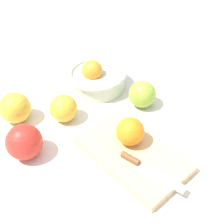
{
  "coord_description": "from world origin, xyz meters",
  "views": [
    {
      "loc": [
        0.37,
        -0.37,
        0.52
      ],
      "look_at": [
        0.02,
        0.06,
        0.04
      ],
      "focal_mm": 46.41,
      "sensor_mm": 36.0,
      "label": 1
    }
  ],
  "objects_px": {
    "bowl": "(97,77)",
    "apple_front_left": "(24,142)",
    "orange_on_board": "(130,132)",
    "apple_front_left_2": "(15,108)",
    "cutting_board": "(132,154)",
    "knife": "(143,166)",
    "apple_back_right": "(142,94)",
    "apple_mid_left": "(64,108)"
  },
  "relations": [
    {
      "from": "cutting_board",
      "to": "knife",
      "type": "distance_m",
      "value": 0.05
    },
    {
      "from": "cutting_board",
      "to": "apple_front_left",
      "type": "relative_size",
      "value": 3.06
    },
    {
      "from": "cutting_board",
      "to": "apple_front_left",
      "type": "height_order",
      "value": "apple_front_left"
    },
    {
      "from": "orange_on_board",
      "to": "bowl",
      "type": "bearing_deg",
      "value": 148.42
    },
    {
      "from": "cutting_board",
      "to": "apple_back_right",
      "type": "xyz_separation_m",
      "value": [
        -0.09,
        0.17,
        0.03
      ]
    },
    {
      "from": "bowl",
      "to": "apple_back_right",
      "type": "distance_m",
      "value": 0.16
    },
    {
      "from": "orange_on_board",
      "to": "apple_front_left_2",
      "type": "xyz_separation_m",
      "value": [
        -0.29,
        -0.11,
        -0.01
      ]
    },
    {
      "from": "apple_mid_left",
      "to": "cutting_board",
      "type": "bearing_deg",
      "value": 1.3
    },
    {
      "from": "cutting_board",
      "to": "apple_front_left_2",
      "type": "distance_m",
      "value": 0.32
    },
    {
      "from": "apple_back_right",
      "to": "apple_mid_left",
      "type": "relative_size",
      "value": 1.04
    },
    {
      "from": "apple_front_left_2",
      "to": "apple_front_left",
      "type": "bearing_deg",
      "value": -27.71
    },
    {
      "from": "cutting_board",
      "to": "knife",
      "type": "xyz_separation_m",
      "value": [
        0.05,
        -0.02,
        0.01
      ]
    },
    {
      "from": "apple_mid_left",
      "to": "apple_front_left_2",
      "type": "bearing_deg",
      "value": -139.3
    },
    {
      "from": "bowl",
      "to": "apple_front_left",
      "type": "xyz_separation_m",
      "value": [
        0.05,
        -0.31,
        0.01
      ]
    },
    {
      "from": "bowl",
      "to": "apple_front_left_2",
      "type": "distance_m",
      "value": 0.25
    },
    {
      "from": "orange_on_board",
      "to": "apple_front_left",
      "type": "relative_size",
      "value": 0.79
    },
    {
      "from": "orange_on_board",
      "to": "knife",
      "type": "relative_size",
      "value": 0.43
    },
    {
      "from": "orange_on_board",
      "to": "apple_front_left_2",
      "type": "relative_size",
      "value": 0.81
    },
    {
      "from": "knife",
      "to": "apple_front_left",
      "type": "height_order",
      "value": "apple_front_left"
    },
    {
      "from": "bowl",
      "to": "knife",
      "type": "bearing_deg",
      "value": -31.86
    },
    {
      "from": "apple_back_right",
      "to": "cutting_board",
      "type": "bearing_deg",
      "value": -61.86
    },
    {
      "from": "orange_on_board",
      "to": "apple_mid_left",
      "type": "relative_size",
      "value": 0.91
    },
    {
      "from": "orange_on_board",
      "to": "apple_front_left",
      "type": "xyz_separation_m",
      "value": [
        -0.17,
        -0.17,
        -0.01
      ]
    },
    {
      "from": "bowl",
      "to": "apple_mid_left",
      "type": "distance_m",
      "value": 0.17
    },
    {
      "from": "bowl",
      "to": "apple_front_left_2",
      "type": "bearing_deg",
      "value": -104.44
    },
    {
      "from": "bowl",
      "to": "apple_front_left",
      "type": "bearing_deg",
      "value": -80.06
    },
    {
      "from": "cutting_board",
      "to": "apple_front_left_2",
      "type": "xyz_separation_m",
      "value": [
        -0.31,
        -0.09,
        0.03
      ]
    },
    {
      "from": "apple_front_left_2",
      "to": "apple_mid_left",
      "type": "height_order",
      "value": "apple_front_left_2"
    },
    {
      "from": "bowl",
      "to": "knife",
      "type": "height_order",
      "value": "bowl"
    },
    {
      "from": "apple_front_left_2",
      "to": "apple_back_right",
      "type": "bearing_deg",
      "value": 49.75
    },
    {
      "from": "cutting_board",
      "to": "apple_mid_left",
      "type": "distance_m",
      "value": 0.22
    },
    {
      "from": "apple_mid_left",
      "to": "bowl",
      "type": "bearing_deg",
      "value": 100.65
    },
    {
      "from": "apple_front_left_2",
      "to": "cutting_board",
      "type": "bearing_deg",
      "value": 15.42
    },
    {
      "from": "bowl",
      "to": "knife",
      "type": "distance_m",
      "value": 0.35
    },
    {
      "from": "cutting_board",
      "to": "apple_front_left",
      "type": "xyz_separation_m",
      "value": [
        -0.19,
        -0.15,
        0.03
      ]
    },
    {
      "from": "apple_front_left",
      "to": "apple_back_right",
      "type": "height_order",
      "value": "apple_front_left"
    },
    {
      "from": "cutting_board",
      "to": "apple_back_right",
      "type": "distance_m",
      "value": 0.2
    },
    {
      "from": "orange_on_board",
      "to": "apple_front_left_2",
      "type": "distance_m",
      "value": 0.31
    },
    {
      "from": "knife",
      "to": "apple_mid_left",
      "type": "distance_m",
      "value": 0.26
    },
    {
      "from": "orange_on_board",
      "to": "apple_front_left",
      "type": "bearing_deg",
      "value": -135.84
    },
    {
      "from": "orange_on_board",
      "to": "apple_front_left",
      "type": "distance_m",
      "value": 0.24
    },
    {
      "from": "orange_on_board",
      "to": "knife",
      "type": "distance_m",
      "value": 0.09
    }
  ]
}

